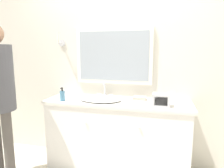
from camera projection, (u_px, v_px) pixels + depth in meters
wall_back at (122, 64)px, 2.57m from camera, size 8.00×0.18×2.55m
vanity_counter at (117, 135)px, 2.44m from camera, size 1.72×0.51×0.86m
sink_basin at (100, 99)px, 2.39m from camera, size 0.51×0.40×0.18m
soap_bottle at (62, 96)px, 2.35m from camera, size 0.06×0.06×0.16m
appliance_box at (161, 100)px, 2.13m from camera, size 0.18×0.15×0.13m
picture_frame at (162, 97)px, 2.32m from camera, size 0.08×0.01×0.11m
hand_towel_near_sink at (140, 98)px, 2.41m from camera, size 0.15×0.11×0.04m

